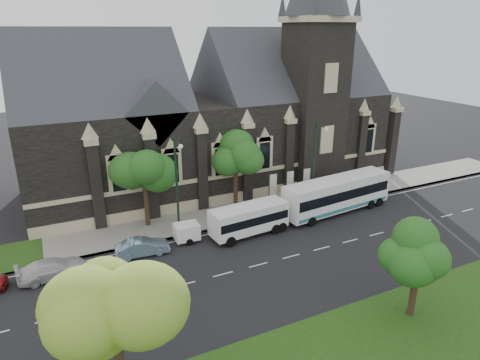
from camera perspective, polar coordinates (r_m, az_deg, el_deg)
ground at (r=33.37m, az=2.50°, el=-11.43°), size 160.00×160.00×0.00m
sidewalk at (r=40.94m, az=-3.81°, el=-5.09°), size 80.00×5.00×0.15m
museum at (r=48.53m, az=-2.56°, el=8.98°), size 40.00×17.70×29.90m
tree_park_near at (r=19.67m, az=-16.35°, el=-14.75°), size 4.42×4.42×8.56m
tree_park_east at (r=28.32m, az=23.22°, el=-8.55°), size 3.40×3.40×6.28m
tree_walk_right at (r=41.17m, az=-0.48°, el=3.64°), size 4.08×4.08×7.80m
tree_walk_left at (r=38.38m, az=-12.73°, el=1.79°), size 3.91×3.91×7.64m
street_lamp_near at (r=41.73m, az=10.14°, el=2.53°), size 0.36×1.88×9.00m
street_lamp_mid at (r=35.70m, az=-8.48°, el=-0.37°), size 0.36×1.88×9.00m
banner_flag_left at (r=42.18m, az=4.31°, el=-0.94°), size 0.90×0.10×4.00m
banner_flag_center at (r=43.17m, az=6.61°, el=-0.52°), size 0.90×0.10×4.00m
banner_flag_right at (r=44.22m, az=8.81°, el=-0.13°), size 0.90×0.10×4.00m
tour_coach at (r=42.63m, az=13.03°, el=-1.87°), size 12.20×3.74×3.50m
shuttle_bus at (r=37.18m, az=1.26°, el=-5.18°), size 7.27×3.03×2.74m
box_trailer at (r=36.59m, az=-7.24°, el=-6.96°), size 3.04×1.78×1.61m
sedan at (r=35.25m, az=-13.08°, el=-8.83°), size 4.37×1.84×1.40m
car_far_white at (r=34.47m, az=-24.07°, el=-10.87°), size 5.05×2.52×1.41m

